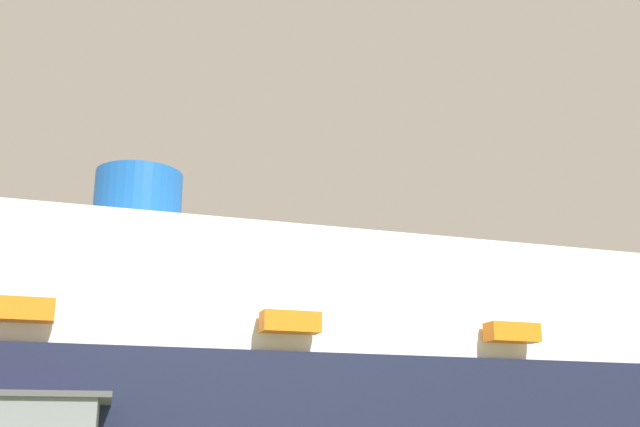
% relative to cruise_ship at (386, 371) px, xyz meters
% --- Properties ---
extents(cruise_ship, '(291.76, 57.16, 54.27)m').
position_rel_cruise_ship_xyz_m(cruise_ship, '(0.00, 0.00, 0.00)').
color(cruise_ship, '#191E38').
rests_on(cruise_ship, ground_plane).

